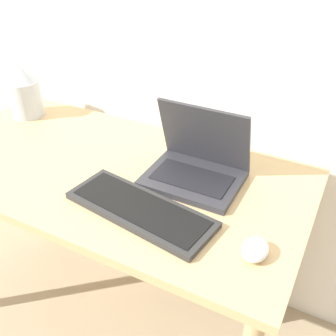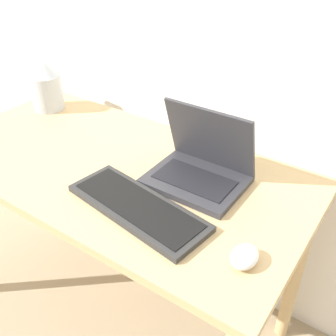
{
  "view_description": "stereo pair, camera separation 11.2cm",
  "coord_description": "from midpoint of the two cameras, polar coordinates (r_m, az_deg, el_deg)",
  "views": [
    {
      "loc": [
        0.68,
        -0.54,
        1.48
      ],
      "look_at": [
        0.25,
        0.29,
        0.87
      ],
      "focal_mm": 42.0,
      "sensor_mm": 36.0,
      "label": 1
    },
    {
      "loc": [
        0.77,
        -0.48,
        1.48
      ],
      "look_at": [
        0.25,
        0.29,
        0.87
      ],
      "focal_mm": 42.0,
      "sensor_mm": 36.0,
      "label": 2
    }
  ],
  "objects": [
    {
      "name": "vase",
      "position": [
        1.72,
        -21.9,
        10.19
      ],
      "size": [
        0.13,
        0.13,
        0.21
      ],
      "color": "silver",
      "rests_on": "desk"
    },
    {
      "name": "keyboard",
      "position": [
        1.12,
        -6.95,
        -6.09
      ],
      "size": [
        0.46,
        0.22,
        0.02
      ],
      "color": "#2D2D2D",
      "rests_on": "desk"
    },
    {
      "name": "mouse",
      "position": [
        0.99,
        9.37,
        -11.72
      ],
      "size": [
        0.06,
        0.09,
        0.04
      ],
      "color": "white",
      "rests_on": "desk"
    },
    {
      "name": "desk",
      "position": [
        1.38,
        -10.65,
        -3.47
      ],
      "size": [
        1.31,
        0.67,
        0.77
      ],
      "color": "tan",
      "rests_on": "ground_plane"
    },
    {
      "name": "laptop",
      "position": [
        1.22,
        1.65,
        0.56
      ],
      "size": [
        0.29,
        0.23,
        0.24
      ],
      "color": "#333338",
      "rests_on": "desk"
    }
  ]
}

